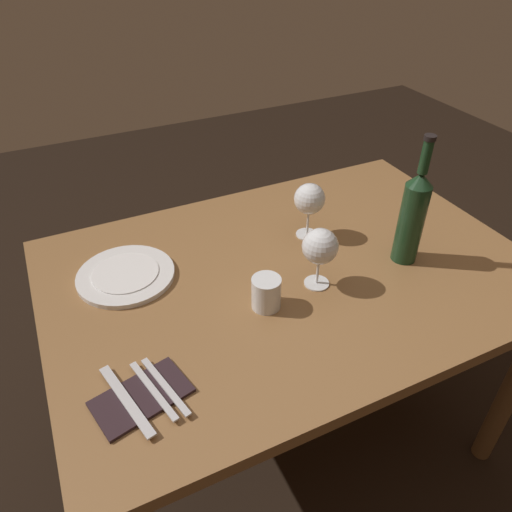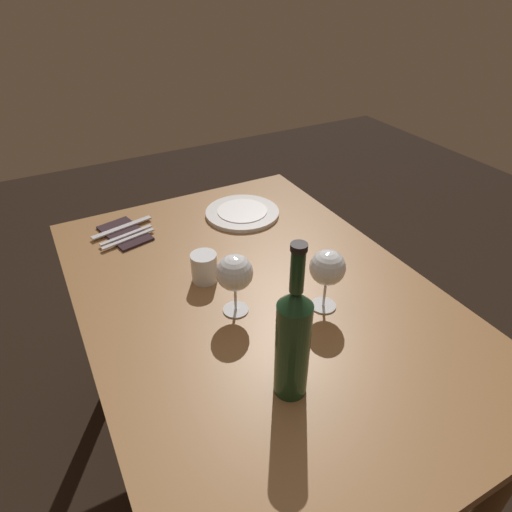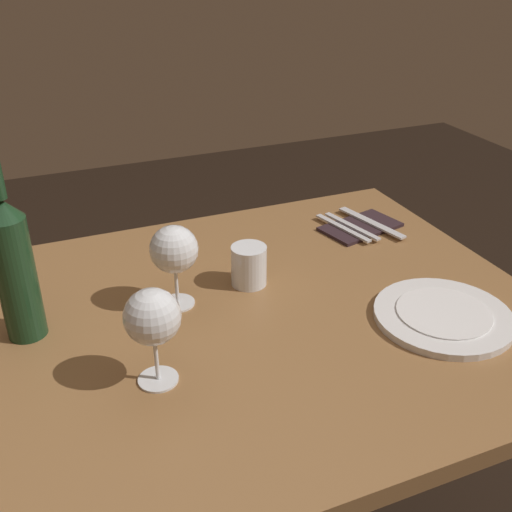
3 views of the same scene
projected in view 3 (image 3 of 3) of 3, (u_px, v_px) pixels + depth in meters
The scene contains 10 objects.
dining_table at pixel (208, 361), 1.17m from camera, with size 1.30×0.90×0.74m.
wine_glass_left at pixel (152, 319), 0.92m from camera, with size 0.09×0.09×0.17m.
wine_glass_right at pixel (174, 251), 1.12m from camera, with size 0.09×0.09×0.17m.
wine_bottle at pixel (14, 265), 1.03m from camera, with size 0.07×0.07×0.36m.
water_tumbler at pixel (249, 267), 1.23m from camera, with size 0.07×0.07×0.08m.
dinner_plate at pixel (443, 316), 1.13m from camera, with size 0.26×0.26×0.02m.
folded_napkin at pixel (360, 227), 1.48m from camera, with size 0.21×0.15×0.01m.
fork_inner at pixel (352, 226), 1.46m from camera, with size 0.06×0.18×0.00m.
fork_outer at pixel (343, 228), 1.46m from camera, with size 0.06×0.18×0.00m.
table_knife at pixel (371, 222), 1.48m from camera, with size 0.07×0.21×0.00m.
Camera 3 is at (-0.27, -0.89, 1.38)m, focal length 42.45 mm.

